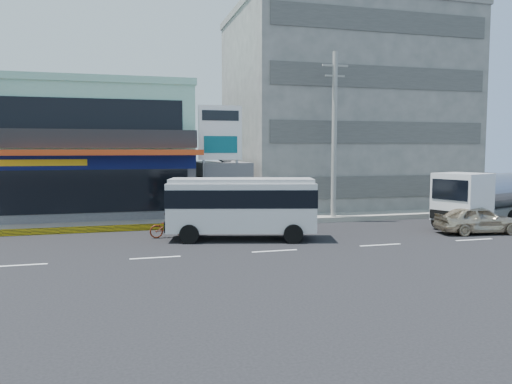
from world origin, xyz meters
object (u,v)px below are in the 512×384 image
shop_building (92,154)px  sedan (478,219)px  tanker_truck (486,197)px  billboard (220,139)px  satellite_dish (223,161)px  utility_pole_near (334,135)px  minibus (242,203)px  concrete_building (342,114)px  motorcycle_rider (169,221)px

shop_building → sedan: (19.40, -12.45, -3.27)m
shop_building → tanker_truck: 24.04m
shop_building → billboard: size_ratio=1.80×
satellite_dish → utility_pole_near: size_ratio=0.15×
minibus → sedan: (12.10, -1.55, -1.02)m
satellite_dish → billboard: billboard is taller
utility_pole_near → sedan: 9.14m
tanker_truck → concrete_building: bearing=106.8°
satellite_dish → motorcycle_rider: 8.08m
satellite_dish → shop_building: bearing=159.8°
billboard → sedan: 14.78m
satellite_dish → utility_pole_near: utility_pole_near is taller
sedan → tanker_truck: tanker_truck is taller
billboard → utility_pole_near: (6.50, -1.80, 0.22)m
shop_building → motorcycle_rider: (4.00, -9.41, -3.18)m
utility_pole_near → tanker_truck: (7.50, -3.96, -3.51)m
minibus → tanker_truck: (14.20, 0.40, -0.11)m
concrete_building → minibus: concrete_building is taller
minibus → tanker_truck: size_ratio=0.91×
utility_pole_near → satellite_dish: bearing=149.0°
satellite_dish → tanker_truck: (13.50, -7.56, -1.93)m
concrete_building → motorcycle_rider: (-14.00, -10.46, -6.18)m
shop_building → concrete_building: concrete_building is taller
satellite_dish → utility_pole_near: 7.17m
billboard → sedan: (11.90, -7.70, -4.20)m
tanker_truck → utility_pole_near: bearing=152.2°
utility_pole_near → tanker_truck: bearing=-27.8°
concrete_building → satellite_dish: concrete_building is taller
billboard → shop_building: bearing=147.7°
billboard → minibus: 6.93m
minibus → utility_pole_near: bearing=33.0°
shop_building → motorcycle_rider: size_ratio=4.98×
utility_pole_near → motorcycle_rider: 11.27m
satellite_dish → minibus: bearing=-95.1°
sedan → concrete_building: bearing=13.5°
minibus → motorcycle_rider: (-3.30, 1.49, -0.93)m
concrete_building → sedan: bearing=-84.1°
minibus → sedan: bearing=-7.3°
sedan → motorcycle_rider: 15.69m
concrete_building → tanker_truck: 13.21m
satellite_dish → billboard: 2.31m
shop_building → billboard: (7.50, -4.75, 0.93)m
shop_building → satellite_dish: size_ratio=8.27×
satellite_dish → motorcycle_rider: bearing=-121.8°
shop_building → concrete_building: bearing=3.4°
billboard → concrete_building: bearing=28.9°
utility_pole_near → minibus: bearing=-147.0°
tanker_truck → billboard: bearing=157.7°
billboard → tanker_truck: 15.49m
satellite_dish → motorcycle_rider: (-4.00, -6.46, -2.75)m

